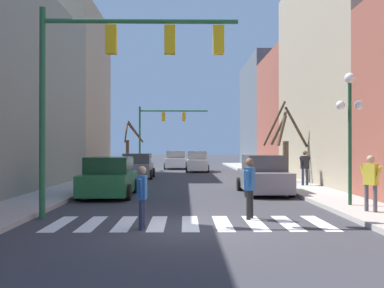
{
  "coord_description": "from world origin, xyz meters",
  "views": [
    {
      "loc": [
        -0.15,
        -11.71,
        2.1
      ],
      "look_at": [
        0.4,
        22.38,
        2.37
      ],
      "focal_mm": 42.0,
      "sensor_mm": 36.0,
      "label": 1
    }
  ],
  "objects_px": {
    "street_tree_right_mid": "(129,147)",
    "car_parked_left_far": "(176,160)",
    "traffic_signal_far": "(160,124)",
    "pedestrian_crossing_street": "(305,165)",
    "car_parked_right_near": "(197,162)",
    "pedestrian_waiting_at_curb": "(142,192)",
    "pedestrian_near_right_corner": "(371,178)",
    "car_parked_left_mid": "(109,178)",
    "street_tree_left_far": "(284,144)",
    "car_driving_toward_lane": "(137,167)",
    "traffic_signal_near": "(115,63)",
    "pedestrian_on_left_sidewalk": "(250,183)",
    "car_at_intersection": "(264,176)",
    "street_lamp_right_corner": "(350,112)"
  },
  "relations": [
    {
      "from": "street_tree_right_mid",
      "to": "car_parked_left_far",
      "type": "bearing_deg",
      "value": 44.3
    },
    {
      "from": "traffic_signal_far",
      "to": "car_parked_left_far",
      "type": "relative_size",
      "value": 1.44
    },
    {
      "from": "pedestrian_crossing_street",
      "to": "street_tree_right_mid",
      "type": "relative_size",
      "value": 0.41
    },
    {
      "from": "traffic_signal_far",
      "to": "car_parked_right_near",
      "type": "bearing_deg",
      "value": -39.42
    },
    {
      "from": "pedestrian_waiting_at_curb",
      "to": "street_tree_right_mid",
      "type": "bearing_deg",
      "value": -167.66
    },
    {
      "from": "car_parked_left_far",
      "to": "pedestrian_near_right_corner",
      "type": "distance_m",
      "value": 31.34
    },
    {
      "from": "car_parked_right_near",
      "to": "car_parked_left_mid",
      "type": "bearing_deg",
      "value": 167.76
    },
    {
      "from": "street_tree_left_far",
      "to": "car_parked_left_mid",
      "type": "bearing_deg",
      "value": -144.66
    },
    {
      "from": "car_driving_toward_lane",
      "to": "car_parked_left_far",
      "type": "relative_size",
      "value": 0.92
    },
    {
      "from": "pedestrian_near_right_corner",
      "to": "traffic_signal_near",
      "type": "bearing_deg",
      "value": 57.93
    },
    {
      "from": "car_driving_toward_lane",
      "to": "pedestrian_crossing_street",
      "type": "xyz_separation_m",
      "value": [
        9.44,
        -7.61,
        0.42
      ]
    },
    {
      "from": "street_tree_left_far",
      "to": "traffic_signal_far",
      "type": "bearing_deg",
      "value": 116.32
    },
    {
      "from": "car_driving_toward_lane",
      "to": "traffic_signal_far",
      "type": "bearing_deg",
      "value": -4.61
    },
    {
      "from": "pedestrian_on_left_sidewalk",
      "to": "car_at_intersection",
      "type": "bearing_deg",
      "value": 9.88
    },
    {
      "from": "pedestrian_crossing_street",
      "to": "pedestrian_near_right_corner",
      "type": "xyz_separation_m",
      "value": [
        -0.56,
        -9.54,
        -0.05
      ]
    },
    {
      "from": "car_parked_left_mid",
      "to": "street_tree_right_mid",
      "type": "relative_size",
      "value": 1.06
    },
    {
      "from": "pedestrian_on_left_sidewalk",
      "to": "traffic_signal_near",
      "type": "bearing_deg",
      "value": 110.84
    },
    {
      "from": "car_parked_left_far",
      "to": "street_tree_right_mid",
      "type": "relative_size",
      "value": 1.02
    },
    {
      "from": "traffic_signal_near",
      "to": "pedestrian_near_right_corner",
      "type": "height_order",
      "value": "traffic_signal_near"
    },
    {
      "from": "street_tree_right_mid",
      "to": "pedestrian_on_left_sidewalk",
      "type": "bearing_deg",
      "value": -75.76
    },
    {
      "from": "car_parked_left_mid",
      "to": "street_tree_right_mid",
      "type": "bearing_deg",
      "value": 4.73
    },
    {
      "from": "car_parked_left_far",
      "to": "car_parked_left_mid",
      "type": "relative_size",
      "value": 0.95
    },
    {
      "from": "car_parked_left_mid",
      "to": "traffic_signal_near",
      "type": "bearing_deg",
      "value": -169.03
    },
    {
      "from": "car_driving_toward_lane",
      "to": "pedestrian_crossing_street",
      "type": "height_order",
      "value": "pedestrian_crossing_street"
    },
    {
      "from": "car_driving_toward_lane",
      "to": "car_parked_right_near",
      "type": "relative_size",
      "value": 0.87
    },
    {
      "from": "car_parked_left_far",
      "to": "car_at_intersection",
      "type": "xyz_separation_m",
      "value": [
        4.47,
        -23.84,
        -0.0
      ]
    },
    {
      "from": "pedestrian_waiting_at_curb",
      "to": "street_tree_left_far",
      "type": "relative_size",
      "value": 0.35
    },
    {
      "from": "car_at_intersection",
      "to": "pedestrian_near_right_corner",
      "type": "bearing_deg",
      "value": -163.15
    },
    {
      "from": "traffic_signal_near",
      "to": "car_parked_left_mid",
      "type": "distance_m",
      "value": 7.21
    },
    {
      "from": "street_tree_left_far",
      "to": "pedestrian_near_right_corner",
      "type": "bearing_deg",
      "value": -90.28
    },
    {
      "from": "pedestrian_crossing_street",
      "to": "car_parked_left_mid",
      "type": "bearing_deg",
      "value": 170.71
    },
    {
      "from": "pedestrian_waiting_at_curb",
      "to": "car_at_intersection",
      "type": "bearing_deg",
      "value": 156.63
    },
    {
      "from": "traffic_signal_far",
      "to": "street_tree_right_mid",
      "type": "height_order",
      "value": "traffic_signal_far"
    },
    {
      "from": "pedestrian_crossing_street",
      "to": "pedestrian_on_left_sidewalk",
      "type": "bearing_deg",
      "value": -144.51
    },
    {
      "from": "traffic_signal_near",
      "to": "pedestrian_crossing_street",
      "type": "distance_m",
      "value": 13.26
    },
    {
      "from": "car_parked_right_near",
      "to": "pedestrian_on_left_sidewalk",
      "type": "relative_size",
      "value": 2.65
    },
    {
      "from": "car_at_intersection",
      "to": "car_parked_left_mid",
      "type": "bearing_deg",
      "value": 98.77
    },
    {
      "from": "car_driving_toward_lane",
      "to": "street_tree_left_far",
      "type": "height_order",
      "value": "street_tree_left_far"
    },
    {
      "from": "street_lamp_right_corner",
      "to": "car_parked_left_far",
      "type": "relative_size",
      "value": 1.01
    },
    {
      "from": "pedestrian_crossing_street",
      "to": "car_driving_toward_lane",
      "type": "bearing_deg",
      "value": 110.02
    },
    {
      "from": "pedestrian_waiting_at_curb",
      "to": "pedestrian_near_right_corner",
      "type": "relative_size",
      "value": 0.94
    },
    {
      "from": "pedestrian_crossing_street",
      "to": "pedestrian_waiting_at_curb",
      "type": "relative_size",
      "value": 1.11
    },
    {
      "from": "car_parked_left_mid",
      "to": "car_at_intersection",
      "type": "xyz_separation_m",
      "value": [
        6.82,
        1.05,
        0.02
      ]
    },
    {
      "from": "car_parked_left_mid",
      "to": "pedestrian_on_left_sidewalk",
      "type": "relative_size",
      "value": 2.61
    },
    {
      "from": "traffic_signal_near",
      "to": "pedestrian_waiting_at_curb",
      "type": "xyz_separation_m",
      "value": [
        0.97,
        -1.73,
        -3.64
      ]
    },
    {
      "from": "pedestrian_on_left_sidewalk",
      "to": "street_tree_right_mid",
      "type": "relative_size",
      "value": 0.41
    },
    {
      "from": "car_parked_left_far",
      "to": "pedestrian_waiting_at_curb",
      "type": "height_order",
      "value": "car_parked_left_far"
    },
    {
      "from": "street_lamp_right_corner",
      "to": "pedestrian_waiting_at_curb",
      "type": "height_order",
      "value": "street_lamp_right_corner"
    },
    {
      "from": "traffic_signal_far",
      "to": "pedestrian_near_right_corner",
      "type": "xyz_separation_m",
      "value": [
        7.98,
        -28.35,
        -3.13
      ]
    },
    {
      "from": "pedestrian_waiting_at_curb",
      "to": "street_lamp_right_corner",
      "type": "bearing_deg",
      "value": 123.01
    }
  ]
}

